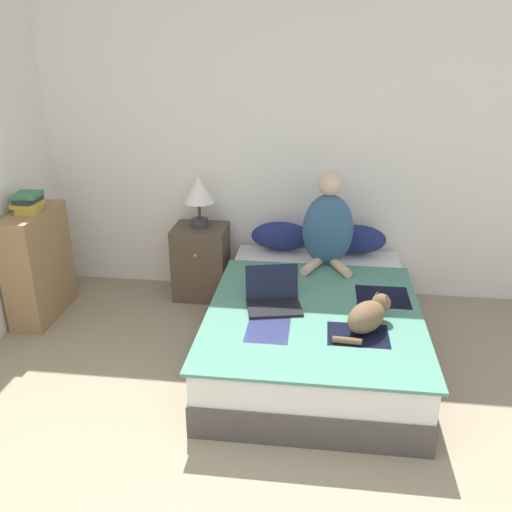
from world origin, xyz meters
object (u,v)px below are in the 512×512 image
cat_tabby (368,315)px  table_lamp (199,192)px  bookshelf (38,265)px  pillow_far (355,239)px  bed (314,326)px  pillow_near (281,236)px  nightstand (201,262)px  laptop_open (273,299)px  book_stack_top (28,202)px  person_sitting (328,226)px

cat_tabby → table_lamp: (-1.33, 1.22, 0.40)m
bookshelf → pillow_far: bearing=13.0°
pillow_far → bed: bearing=-109.2°
pillow_near → nightstand: size_ratio=0.80×
laptop_open → nightstand: 1.22m
pillow_far → book_stack_top: (-2.50, -0.58, 0.40)m
pillow_near → pillow_far: 0.62m
pillow_far → cat_tabby: pillow_far is taller
bed → pillow_far: (0.31, 0.89, 0.34)m
nightstand → bookshelf: size_ratio=0.71×
nightstand → table_lamp: (-0.00, 0.02, 0.61)m
bed → book_stack_top: (-2.20, 0.31, 0.74)m
person_sitting → laptop_open: size_ratio=1.82×
person_sitting → bookshelf: size_ratio=0.85×
cat_tabby → bookshelf: bearing=109.0°
pillow_near → pillow_far: bearing=0.0°
cat_tabby → nightstand: nightstand is taller
nightstand → table_lamp: 0.61m
book_stack_top → nightstand: bearing=23.1°
pillow_near → pillow_far: (0.62, 0.00, 0.00)m
nightstand → book_stack_top: book_stack_top is taller
person_sitting → cat_tabby: bearing=-75.4°
table_lamp → person_sitting: bearing=-11.7°
bed → book_stack_top: size_ratio=8.41×
bed → cat_tabby: size_ratio=4.93×
pillow_near → table_lamp: 0.78m
laptop_open → nightstand: bearing=113.9°
pillow_far → nightstand: bearing=-177.0°
cat_tabby → laptop_open: (-0.61, 0.23, -0.04)m
pillow_near → laptop_open: 1.04m
laptop_open → table_lamp: 1.30m
nightstand → laptop_open: bearing=-53.5°
person_sitting → bookshelf: (-2.27, -0.31, -0.31)m
nightstand → table_lamp: table_lamp is taller
cat_tabby → bookshelf: size_ratio=0.46×
pillow_far → book_stack_top: bearing=-167.0°
laptop_open → nightstand: (-0.72, 0.97, -0.17)m
nightstand → book_stack_top: (-1.20, -0.51, 0.64)m
pillow_far → laptop_open: laptop_open is taller
laptop_open → bookshelf: bookshelf is taller
laptop_open → table_lamp: size_ratio=0.95×
pillow_far → cat_tabby: bearing=-88.9°
pillow_near → bookshelf: (-1.89, -0.58, -0.12)m
laptop_open → cat_tabby: bearing=-33.2°
table_lamp → laptop_open: bearing=-54.1°
laptop_open → bed: bearing=15.8°
bed → pillow_near: 1.00m
bed → bookshelf: bookshelf is taller
cat_tabby → bookshelf: (-2.53, 0.69, -0.09)m
person_sitting → cat_tabby: person_sitting is taller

